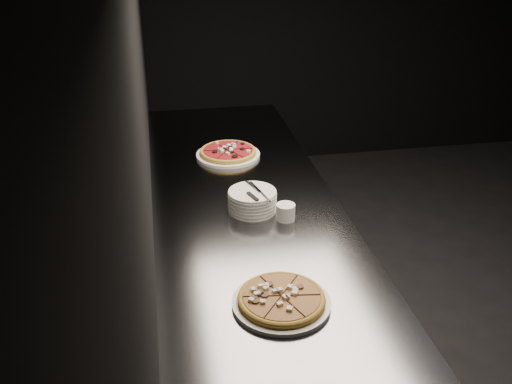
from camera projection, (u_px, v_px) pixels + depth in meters
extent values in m
cube|color=black|center=(141.00, 92.00, 2.01)|extent=(0.02, 5.00, 2.80)
cube|color=#5C5D63|center=(247.00, 298.00, 2.50)|extent=(0.70, 2.40, 0.90)
cube|color=#5C5D63|center=(246.00, 205.00, 2.29)|extent=(0.74, 2.44, 0.02)
cylinder|color=white|center=(281.00, 303.00, 1.70)|extent=(0.30, 0.30, 0.01)
cylinder|color=gold|center=(281.00, 300.00, 1.69)|extent=(0.29, 0.29, 0.01)
torus|color=gold|center=(281.00, 298.00, 1.69)|extent=(0.30, 0.30, 0.02)
cylinder|color=#DD9849|center=(282.00, 297.00, 1.69)|extent=(0.26, 0.26, 0.01)
cylinder|color=white|center=(228.00, 155.00, 2.71)|extent=(0.30, 0.30, 0.01)
cylinder|color=gold|center=(228.00, 152.00, 2.70)|extent=(0.28, 0.28, 0.01)
torus|color=gold|center=(228.00, 151.00, 2.70)|extent=(0.28, 0.28, 0.02)
cylinder|color=maroon|center=(228.00, 150.00, 2.70)|extent=(0.24, 0.24, 0.01)
cylinder|color=white|center=(252.00, 209.00, 2.23)|extent=(0.19, 0.19, 0.01)
cylinder|color=white|center=(252.00, 205.00, 2.22)|extent=(0.19, 0.19, 0.01)
cylinder|color=white|center=(252.00, 202.00, 2.22)|extent=(0.19, 0.19, 0.01)
cylinder|color=white|center=(252.00, 199.00, 2.21)|extent=(0.19, 0.19, 0.01)
cylinder|color=white|center=(252.00, 196.00, 2.20)|extent=(0.19, 0.19, 0.01)
cylinder|color=white|center=(252.00, 193.00, 2.20)|extent=(0.19, 0.19, 0.01)
cube|color=silver|center=(253.00, 186.00, 2.23)|extent=(0.05, 0.12, 0.00)
cube|color=black|center=(253.00, 196.00, 2.15)|extent=(0.04, 0.07, 0.01)
cube|color=silver|center=(260.00, 191.00, 2.19)|extent=(0.01, 0.19, 0.00)
cylinder|color=white|center=(286.00, 212.00, 2.15)|extent=(0.07, 0.07, 0.06)
cylinder|color=black|center=(286.00, 206.00, 2.14)|extent=(0.06, 0.06, 0.01)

